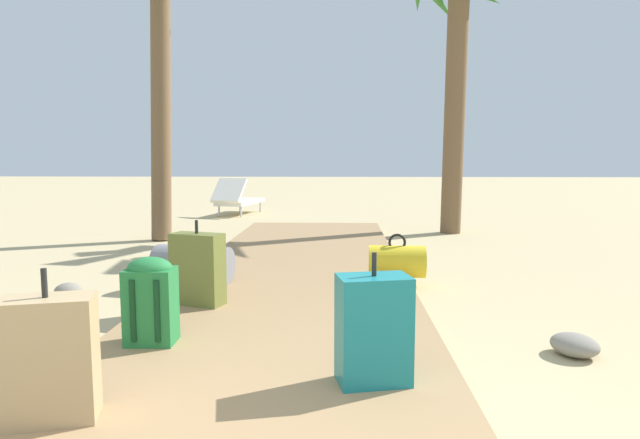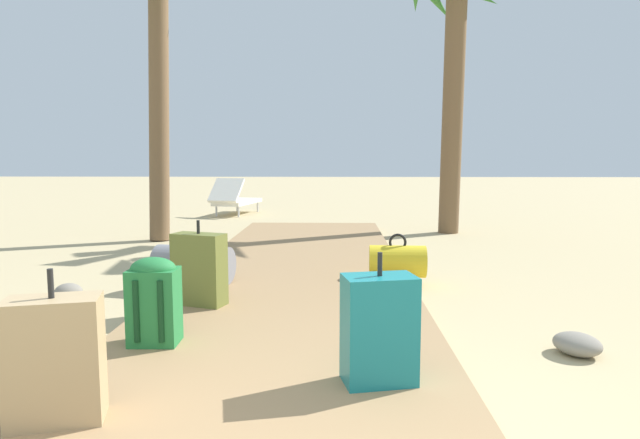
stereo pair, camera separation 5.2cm
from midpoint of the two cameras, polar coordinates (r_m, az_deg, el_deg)
ground_plane at (r=4.54m, az=-3.53°, el=-8.64°), size 60.00×60.00×0.00m
boardwalk at (r=5.32m, az=-2.74°, el=-5.96°), size 2.11×8.08×0.08m
suitcase_tan at (r=2.59m, az=-26.61°, el=-13.07°), size 0.41×0.29×0.65m
backpack_green at (r=3.40m, az=-17.48°, el=-7.93°), size 0.29×0.23×0.52m
duffel_bag_yellow at (r=5.10m, az=7.85°, el=-4.35°), size 0.53×0.32×0.41m
suitcase_teal at (r=2.72m, az=5.68°, el=-11.42°), size 0.39×0.29×0.65m
duffel_bag_grey at (r=4.97m, az=-13.47°, el=-4.57°), size 0.74×0.46×0.44m
suitcase_olive at (r=4.20m, az=-12.92°, el=-5.11°), size 0.43×0.29×0.64m
palm_tree_far_right at (r=8.99m, az=14.33°, el=20.24°), size 2.00×2.09×4.43m
lounge_chair at (r=11.49m, az=-9.05°, el=2.12°), size 0.90×1.64×0.78m
rock_right_near at (r=3.69m, az=25.05°, el=-11.78°), size 0.37×0.38×0.13m
rock_left_mid at (r=5.56m, az=-18.45°, el=-5.47°), size 0.14×0.17×0.13m
rock_left_far at (r=4.99m, az=-25.20°, el=-6.96°), size 0.26×0.24×0.15m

